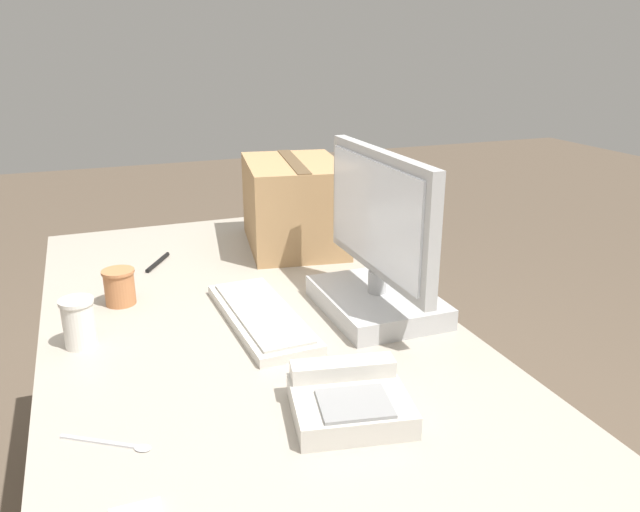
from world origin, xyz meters
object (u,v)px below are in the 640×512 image
(paper_cup_left, at_px, (120,287))
(monitor, at_px, (378,255))
(paper_cup_right, at_px, (79,323))
(desk_phone, at_px, (349,400))
(cardboard_box, at_px, (294,204))
(pen_marker, at_px, (158,262))
(keyboard, at_px, (261,316))
(spoon, at_px, (117,444))

(paper_cup_left, bearing_deg, monitor, 65.13)
(paper_cup_right, bearing_deg, desk_phone, 44.78)
(cardboard_box, height_order, pen_marker, cardboard_box)
(desk_phone, height_order, paper_cup_right, paper_cup_right)
(keyboard, xyz_separation_m, desk_phone, (0.41, 0.04, 0.01))
(paper_cup_right, xyz_separation_m, spoon, (0.38, 0.05, -0.05))
(keyboard, height_order, spoon, keyboard)
(paper_cup_right, bearing_deg, monitor, 84.65)
(desk_phone, distance_m, paper_cup_right, 0.61)
(monitor, height_order, spoon, monitor)
(paper_cup_left, relative_size, pen_marker, 0.66)
(paper_cup_right, distance_m, pen_marker, 0.51)
(keyboard, relative_size, cardboard_box, 0.98)
(paper_cup_right, distance_m, cardboard_box, 0.81)
(paper_cup_left, height_order, paper_cup_right, paper_cup_right)
(paper_cup_right, xyz_separation_m, cardboard_box, (-0.49, 0.64, 0.08))
(keyboard, bearing_deg, pen_marker, -162.43)
(spoon, height_order, pen_marker, pen_marker)
(monitor, relative_size, keyboard, 1.14)
(keyboard, xyz_separation_m, spoon, (0.36, -0.34, -0.01))
(spoon, xyz_separation_m, cardboard_box, (-0.87, 0.60, 0.13))
(paper_cup_left, height_order, pen_marker, paper_cup_left)
(paper_cup_left, height_order, cardboard_box, cardboard_box)
(monitor, bearing_deg, spoon, -62.46)
(paper_cup_left, xyz_separation_m, paper_cup_right, (0.20, -0.10, 0.01))
(paper_cup_left, distance_m, paper_cup_right, 0.22)
(desk_phone, xyz_separation_m, spoon, (-0.05, -0.39, -0.03))
(monitor, bearing_deg, keyboard, -98.73)
(keyboard, relative_size, spoon, 3.00)
(monitor, xyz_separation_m, cardboard_box, (-0.55, -0.02, -0.01))
(spoon, bearing_deg, keyboard, 79.85)
(monitor, relative_size, paper_cup_left, 5.49)
(keyboard, distance_m, desk_phone, 0.42)
(monitor, relative_size, paper_cup_right, 4.53)
(desk_phone, bearing_deg, cardboard_box, 178.06)
(paper_cup_right, height_order, cardboard_box, cardboard_box)
(desk_phone, distance_m, spoon, 0.39)
(paper_cup_right, bearing_deg, keyboard, 87.03)
(desk_phone, distance_m, pen_marker, 0.92)
(desk_phone, bearing_deg, pen_marker, -155.44)
(pen_marker, bearing_deg, spoon, 18.73)
(paper_cup_left, bearing_deg, spoon, -4.84)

